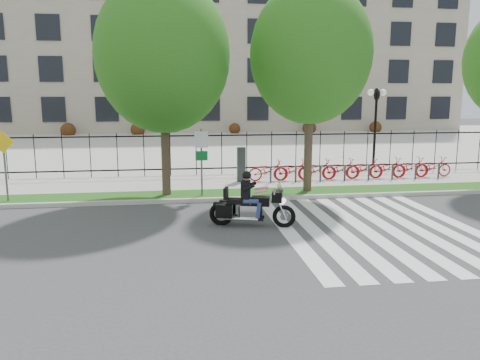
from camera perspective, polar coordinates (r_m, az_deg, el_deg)
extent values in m
plane|color=#3A393C|center=(13.22, -3.44, -6.67)|extent=(120.00, 120.00, 0.00)
cube|color=#ACAAA2|center=(17.16, -4.53, -2.46)|extent=(60.00, 0.20, 0.15)
cube|color=#1B4F13|center=(17.99, -4.69, -1.86)|extent=(60.00, 1.50, 0.15)
cube|color=#A9A79E|center=(20.44, -5.09, -0.40)|extent=(60.00, 3.50, 0.15)
cube|color=#A9A79E|center=(37.82, -6.44, 4.47)|extent=(80.00, 34.00, 0.10)
cube|color=gray|center=(57.95, -7.21, 16.32)|extent=(60.00, 20.00, 20.00)
cylinder|color=black|center=(27.00, 16.14, 5.97)|extent=(0.14, 0.14, 4.00)
cylinder|color=black|center=(26.94, 16.34, 9.99)|extent=(0.06, 0.70, 0.70)
sphere|color=white|center=(26.80, 15.66, 10.24)|extent=(0.36, 0.36, 0.36)
sphere|color=white|center=(27.08, 17.04, 10.17)|extent=(0.36, 0.36, 0.36)
cylinder|color=#35281C|center=(17.67, -9.08, 4.08)|extent=(0.32, 0.32, 3.66)
ellipsoid|color=#1C5313|center=(17.62, -9.40, 14.79)|extent=(4.88, 4.88, 5.61)
cylinder|color=#35281C|center=(18.38, 8.34, 4.66)|extent=(0.32, 0.32, 3.87)
ellipsoid|color=#1C5313|center=(18.36, 8.61, 15.01)|extent=(4.60, 4.60, 5.29)
cube|color=#2D2D33|center=(20.23, 0.15, 1.90)|extent=(0.35, 0.25, 1.50)
imported|color=#AB0B13|center=(20.47, 3.48, 1.17)|extent=(1.76, 0.61, 0.92)
cylinder|color=#2D2D33|center=(20.01, 3.76, 0.63)|extent=(0.08, 0.08, 0.70)
imported|color=#AB0B13|center=(20.71, 6.47, 1.23)|extent=(1.76, 0.61, 0.92)
cylinder|color=#2D2D33|center=(20.26, 6.81, 0.70)|extent=(0.08, 0.08, 0.70)
imported|color=#AB0B13|center=(21.01, 9.38, 1.29)|extent=(1.76, 0.61, 0.92)
cylinder|color=#2D2D33|center=(20.56, 9.78, 0.76)|extent=(0.08, 0.08, 0.70)
imported|color=#AB0B13|center=(21.36, 12.20, 1.34)|extent=(1.76, 0.61, 0.92)
cylinder|color=#2D2D33|center=(20.92, 12.65, 0.82)|extent=(0.08, 0.08, 0.70)
imported|color=#AB0B13|center=(21.76, 14.92, 1.39)|extent=(1.76, 0.61, 0.92)
cylinder|color=#2D2D33|center=(21.33, 15.42, 0.88)|extent=(0.08, 0.08, 0.70)
imported|color=#AB0B13|center=(22.21, 17.54, 1.43)|extent=(1.76, 0.61, 0.92)
cylinder|color=#2D2D33|center=(21.78, 18.08, 0.93)|extent=(0.08, 0.08, 0.70)
imported|color=#AB0B13|center=(22.70, 20.05, 1.46)|extent=(1.76, 0.61, 0.92)
cylinder|color=#2D2D33|center=(22.29, 20.62, 0.98)|extent=(0.08, 0.08, 0.70)
imported|color=#AB0B13|center=(23.24, 22.45, 1.50)|extent=(1.76, 0.61, 0.92)
cylinder|color=#2D2D33|center=(22.83, 23.05, 1.03)|extent=(0.08, 0.08, 0.70)
cylinder|color=#59595B|center=(17.41, -4.71, 2.16)|extent=(0.07, 0.07, 2.50)
cube|color=white|center=(17.27, -4.74, 4.94)|extent=(0.50, 0.03, 0.60)
cube|color=#0C6626|center=(17.34, -4.71, 2.96)|extent=(0.45, 0.03, 0.35)
cylinder|color=#59595B|center=(18.38, -26.71, 1.36)|extent=(0.07, 0.07, 2.40)
cube|color=yellow|center=(18.24, -26.98, 4.14)|extent=(0.78, 0.03, 0.78)
torus|color=black|center=(13.86, 5.39, -4.44)|extent=(0.69, 0.32, 0.69)
torus|color=black|center=(14.10, -2.31, -4.15)|extent=(0.74, 0.36, 0.73)
cube|color=black|center=(13.74, 4.60, -1.97)|extent=(0.45, 0.61, 0.30)
cube|color=#26262B|center=(13.68, 4.90, -1.04)|extent=(0.29, 0.52, 0.30)
cube|color=silver|center=(13.93, 1.30, -3.86)|extent=(0.67, 0.50, 0.40)
cube|color=black|center=(13.82, 2.53, -2.59)|extent=(0.62, 0.48, 0.26)
cube|color=black|center=(13.91, -0.12, -2.58)|extent=(0.77, 0.55, 0.14)
cube|color=black|center=(13.93, -1.73, -1.64)|extent=(0.19, 0.35, 0.34)
cube|color=black|center=(13.75, -1.95, -3.84)|extent=(0.52, 0.30, 0.40)
cube|color=black|center=(14.32, -1.50, -3.26)|extent=(0.52, 0.30, 0.40)
cube|color=black|center=(13.80, 0.70, -1.16)|extent=(0.34, 0.45, 0.52)
sphere|color=tan|center=(13.73, 0.83, 0.38)|extent=(0.23, 0.23, 0.23)
sphere|color=black|center=(13.72, 0.83, 0.55)|extent=(0.27, 0.27, 0.27)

